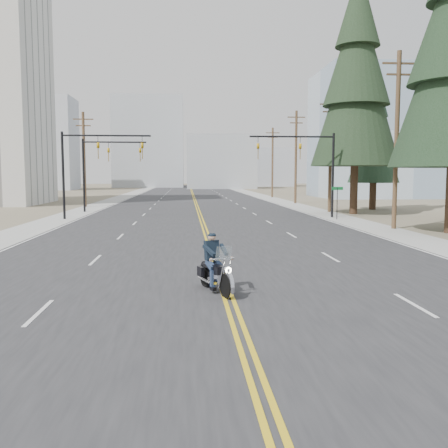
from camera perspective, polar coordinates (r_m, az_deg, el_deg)
ground_plane at (r=9.64m, az=3.20°, el=-16.04°), size 400.00×400.00×0.00m
road at (r=78.97m, az=-3.46°, el=3.03°), size 20.00×200.00×0.01m
sidewalk_left at (r=79.63m, az=-11.78°, el=2.94°), size 3.00×200.00×0.01m
sidewalk_right at (r=79.98m, az=4.81°, el=3.05°), size 3.00×200.00×0.01m
traffic_mast_left at (r=41.64m, az=-15.23°, el=7.32°), size 7.10×0.26×7.00m
traffic_mast_right at (r=42.15m, az=9.72°, el=7.41°), size 7.10×0.26×7.00m
traffic_mast_far at (r=49.57m, az=-13.86°, el=6.97°), size 6.10×0.26×7.00m
street_sign at (r=40.73m, az=12.82°, el=3.01°), size 0.90×0.06×2.62m
utility_pole_b at (r=34.78m, az=19.13°, el=9.31°), size 2.20×0.30×11.50m
utility_pole_c at (r=48.89m, az=12.06°, el=8.04°), size 2.20×0.30×11.00m
utility_pole_d at (r=63.43m, az=8.22°, el=7.75°), size 2.20×0.30×11.50m
utility_pole_e at (r=80.09m, az=5.56°, el=7.14°), size 2.20×0.30×11.00m
utility_pole_left at (r=58.03m, az=-15.69°, el=7.30°), size 2.20×0.30×10.50m
glass_building at (r=85.82m, az=18.71°, el=9.63°), size 24.00×16.00×20.00m
haze_bldg_a at (r=128.63m, az=-19.79°, el=8.60°), size 14.00×12.00×22.00m
haze_bldg_b at (r=134.24m, az=-0.40°, el=7.08°), size 18.00×14.00×14.00m
haze_bldg_c at (r=125.94m, az=14.91°, el=7.90°), size 16.00×12.00×18.00m
haze_bldg_d at (r=149.57m, az=-8.57°, el=9.17°), size 20.00×15.00×26.00m
haze_bldg_e at (r=161.05m, az=5.06°, el=6.46°), size 14.00×14.00×12.00m
haze_bldg_f at (r=147.28m, az=-23.86°, el=6.87°), size 12.00×12.00×16.00m
motorcyclist at (r=15.11m, az=-0.94°, el=-4.52°), size 1.68×2.49×1.79m
conifer_tall at (r=47.98m, az=14.93°, el=16.29°), size 7.90×7.90×21.94m
conifer_far at (r=54.08m, az=16.83°, el=10.07°), size 5.19×5.19×13.91m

